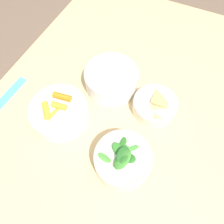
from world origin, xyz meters
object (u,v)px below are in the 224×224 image
bowl_carrots (59,112)px  bowl_greens (123,160)px  bowl_cookies (155,105)px  bowl_beans_hotdog (111,79)px

bowl_carrots → bowl_greens: (-0.06, -0.23, 0.01)m
bowl_carrots → bowl_greens: bearing=-103.5°
bowl_carrots → bowl_cookies: size_ratio=1.28×
bowl_greens → bowl_carrots: bearing=76.5°
bowl_greens → bowl_beans_hotdog: bearing=31.4°
bowl_carrots → bowl_cookies: bearing=-59.7°
bowl_carrots → bowl_beans_hotdog: size_ratio=1.01×
bowl_greens → bowl_cookies: size_ratio=1.14×
bowl_greens → bowl_beans_hotdog: (0.23, 0.14, -0.01)m
bowl_greens → bowl_cookies: 0.20m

